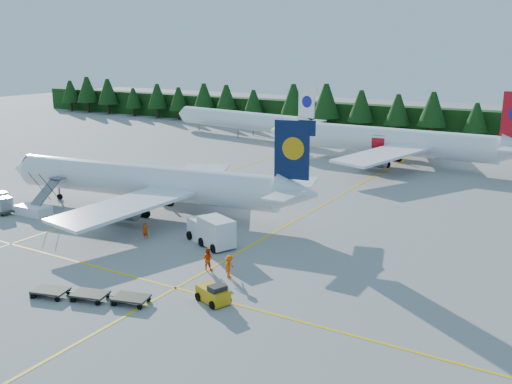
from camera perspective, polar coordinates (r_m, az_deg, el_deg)
The scene contains 16 objects.
ground at distance 53.48m, azimuth -9.07°, elevation -5.89°, with size 320.00×320.00×0.00m, color #9A9A95.
taxi_stripe_a at distance 76.80m, azimuth -7.60°, elevation 0.41°, with size 0.25×120.00×0.01m, color yellow.
taxi_stripe_b at distance 66.59m, azimuth 6.05°, elevation -1.71°, with size 0.25×120.00×0.01m, color yellow.
taxi_stripe_cross at distance 49.37m, azimuth -13.55°, elevation -7.87°, with size 80.00×0.25×0.01m, color yellow.
treeline_hedge at distance 125.51m, azimuth 15.66°, elevation 6.81°, with size 220.00×4.00×6.00m, color black.
airliner_navy at distance 66.58m, azimuth -11.59°, elevation 1.07°, with size 38.45×31.43×11.22m.
airliner_red at distance 94.03m, azimuth 12.13°, elevation 5.07°, with size 42.07×34.63×12.23m.
airliner_far_left at distance 121.52m, azimuth -2.10°, elevation 7.30°, with size 37.30×9.12×10.90m.
airstairs at distance 68.76m, azimuth -21.20°, elevation -1.44°, with size 4.05×5.49×3.58m.
service_truck at distance 54.52m, azimuth -4.56°, elevation -3.82°, with size 6.11×4.26×2.78m.
baggage_tug at distance 42.73m, azimuth -4.27°, elevation -10.09°, with size 2.94×2.22×1.40m.
dolly_train at distance 44.80m, azimuth -16.26°, elevation -9.75°, with size 9.05×4.41×0.15m.
uld_pair at distance 71.31m, azimuth -24.04°, elevation -0.91°, with size 4.93×3.29×1.63m.
crew_a at distance 56.95m, azimuth -11.01°, elevation -3.83°, with size 0.60×0.40×1.65m, color #D83B04.
crew_b at distance 48.50m, azimuth -4.86°, elevation -6.70°, with size 0.93×0.73×1.92m, color #D53A04.
crew_c at distance 46.88m, azimuth -2.68°, elevation -7.45°, with size 0.78×0.53×1.88m, color #FF5805.
Camera 1 is at (32.58, -38.23, 18.35)m, focal length 40.00 mm.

